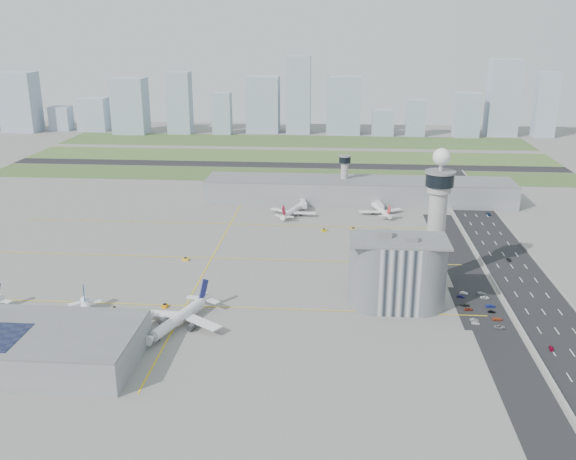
# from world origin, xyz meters

# --- Properties ---
(ground) EXTENTS (1000.00, 1000.00, 0.00)m
(ground) POSITION_xyz_m (0.00, 0.00, 0.00)
(ground) COLOR gray
(grass_strip_0) EXTENTS (480.00, 50.00, 0.08)m
(grass_strip_0) POSITION_xyz_m (-20.00, 225.00, 0.04)
(grass_strip_0) COLOR #49652F
(grass_strip_0) RESTS_ON ground
(grass_strip_1) EXTENTS (480.00, 60.00, 0.08)m
(grass_strip_1) POSITION_xyz_m (-20.00, 300.00, 0.04)
(grass_strip_1) COLOR #4C6932
(grass_strip_1) RESTS_ON ground
(grass_strip_2) EXTENTS (480.00, 70.00, 0.08)m
(grass_strip_2) POSITION_xyz_m (-20.00, 380.00, 0.04)
(grass_strip_2) COLOR #44602D
(grass_strip_2) RESTS_ON ground
(runway) EXTENTS (480.00, 22.00, 0.10)m
(runway) POSITION_xyz_m (-20.00, 262.00, 0.06)
(runway) COLOR black
(runway) RESTS_ON ground
(highway) EXTENTS (28.00, 500.00, 0.10)m
(highway) POSITION_xyz_m (115.00, 0.00, 0.05)
(highway) COLOR black
(highway) RESTS_ON ground
(barrier_left) EXTENTS (0.60, 500.00, 1.20)m
(barrier_left) POSITION_xyz_m (101.00, 0.00, 0.60)
(barrier_left) COLOR #9E9E99
(barrier_left) RESTS_ON ground
(barrier_right) EXTENTS (0.60, 500.00, 1.20)m
(barrier_right) POSITION_xyz_m (129.00, 0.00, 0.60)
(barrier_right) COLOR #9E9E99
(barrier_right) RESTS_ON ground
(landside_road) EXTENTS (18.00, 260.00, 0.08)m
(landside_road) POSITION_xyz_m (90.00, -10.00, 0.04)
(landside_road) COLOR black
(landside_road) RESTS_ON ground
(parking_lot) EXTENTS (20.00, 44.00, 0.10)m
(parking_lot) POSITION_xyz_m (88.00, -22.00, 0.05)
(parking_lot) COLOR black
(parking_lot) RESTS_ON ground
(taxiway_line_h_0) EXTENTS (260.00, 0.60, 0.01)m
(taxiway_line_h_0) POSITION_xyz_m (-40.00, -30.00, 0.01)
(taxiway_line_h_0) COLOR yellow
(taxiway_line_h_0) RESTS_ON ground
(taxiway_line_h_1) EXTENTS (260.00, 0.60, 0.01)m
(taxiway_line_h_1) POSITION_xyz_m (-40.00, 30.00, 0.01)
(taxiway_line_h_1) COLOR yellow
(taxiway_line_h_1) RESTS_ON ground
(taxiway_line_h_2) EXTENTS (260.00, 0.60, 0.01)m
(taxiway_line_h_2) POSITION_xyz_m (-40.00, 90.00, 0.01)
(taxiway_line_h_2) COLOR yellow
(taxiway_line_h_2) RESTS_ON ground
(taxiway_line_v) EXTENTS (0.60, 260.00, 0.01)m
(taxiway_line_v) POSITION_xyz_m (-40.00, 30.00, 0.01)
(taxiway_line_v) COLOR yellow
(taxiway_line_v) RESTS_ON ground
(control_tower) EXTENTS (14.00, 14.00, 64.50)m
(control_tower) POSITION_xyz_m (72.00, 8.00, 35.04)
(control_tower) COLOR #ADAAA5
(control_tower) RESTS_ON ground
(secondary_tower) EXTENTS (8.60, 8.60, 31.90)m
(secondary_tower) POSITION_xyz_m (30.00, 150.00, 18.80)
(secondary_tower) COLOR #ADAAA5
(secondary_tower) RESTS_ON ground
(admin_building) EXTENTS (42.00, 24.00, 33.50)m
(admin_building) POSITION_xyz_m (51.99, -22.00, 15.30)
(admin_building) COLOR #B2B2B7
(admin_building) RESTS_ON ground
(terminal_pier) EXTENTS (210.00, 32.00, 15.80)m
(terminal_pier) POSITION_xyz_m (40.00, 148.00, 7.90)
(terminal_pier) COLOR gray
(terminal_pier) RESTS_ON ground
(near_terminal) EXTENTS (84.00, 42.00, 13.00)m
(near_terminal) POSITION_xyz_m (-88.07, -82.02, 6.43)
(near_terminal) COLOR gray
(near_terminal) RESTS_ON ground
(airplane_near_b) EXTENTS (47.36, 50.49, 11.26)m
(airplane_near_b) POSITION_xyz_m (-75.50, -53.17, 5.63)
(airplane_near_b) COLOR white
(airplane_near_b) RESTS_ON ground
(airplane_near_c) EXTENTS (52.08, 56.30, 12.87)m
(airplane_near_c) POSITION_xyz_m (-38.21, -49.75, 6.43)
(airplane_near_c) COLOR white
(airplane_near_c) RESTS_ON ground
(airplane_far_a) EXTENTS (40.42, 44.00, 10.20)m
(airplane_far_a) POSITION_xyz_m (-2.77, 113.13, 5.10)
(airplane_far_a) COLOR white
(airplane_far_a) RESTS_ON ground
(airplane_far_b) EXTENTS (37.84, 41.23, 9.57)m
(airplane_far_b) POSITION_xyz_m (53.42, 119.72, 4.79)
(airplane_far_b) COLOR white
(airplane_far_b) RESTS_ON ground
(jet_bridge_near_1) EXTENTS (5.39, 14.31, 5.70)m
(jet_bridge_near_1) POSITION_xyz_m (-83.00, -61.00, 2.85)
(jet_bridge_near_1) COLOR silver
(jet_bridge_near_1) RESTS_ON ground
(jet_bridge_near_2) EXTENTS (5.39, 14.31, 5.70)m
(jet_bridge_near_2) POSITION_xyz_m (-53.00, -61.00, 2.85)
(jet_bridge_near_2) COLOR silver
(jet_bridge_near_2) RESTS_ON ground
(jet_bridge_far_0) EXTENTS (5.39, 14.31, 5.70)m
(jet_bridge_far_0) POSITION_xyz_m (2.00, 132.00, 2.85)
(jet_bridge_far_0) COLOR silver
(jet_bridge_far_0) RESTS_ON ground
(jet_bridge_far_1) EXTENTS (5.39, 14.31, 5.70)m
(jet_bridge_far_1) POSITION_xyz_m (52.00, 132.00, 2.85)
(jet_bridge_far_1) COLOR silver
(jet_bridge_far_1) RESTS_ON ground
(tug_0) EXTENTS (4.45, 4.15, 2.13)m
(tug_0) POSITION_xyz_m (-94.30, -40.65, 1.07)
(tug_0) COLOR yellow
(tug_0) RESTS_ON ground
(tug_1) EXTENTS (3.07, 3.40, 1.63)m
(tug_1) POSITION_xyz_m (-69.92, -36.43, 0.82)
(tug_1) COLOR yellow
(tug_1) RESTS_ON ground
(tug_2) EXTENTS (2.43, 3.26, 1.77)m
(tug_2) POSITION_xyz_m (-48.80, -32.13, 0.88)
(tug_2) COLOR orange
(tug_2) RESTS_ON ground
(tug_3) EXTENTS (3.40, 2.50, 1.86)m
(tug_3) POSITION_xyz_m (-52.95, 25.24, 0.93)
(tug_3) COLOR gold
(tug_3) RESTS_ON ground
(tug_4) EXTENTS (3.51, 3.02, 1.72)m
(tug_4) POSITION_xyz_m (17.97, 79.80, 0.86)
(tug_4) COLOR gold
(tug_4) RESTS_ON ground
(tug_5) EXTENTS (3.75, 4.12, 1.98)m
(tug_5) POSITION_xyz_m (35.26, 82.65, 0.99)
(tug_5) COLOR gold
(tug_5) RESTS_ON ground
(car_lot_0) EXTENTS (3.64, 1.85, 1.19)m
(car_lot_0) POSITION_xyz_m (83.44, -38.37, 0.59)
(car_lot_0) COLOR white
(car_lot_0) RESTS_ON ground
(car_lot_1) EXTENTS (3.71, 1.36, 1.22)m
(car_lot_1) POSITION_xyz_m (83.51, -35.42, 0.61)
(car_lot_1) COLOR gray
(car_lot_1) RESTS_ON ground
(car_lot_2) EXTENTS (4.17, 2.41, 1.09)m
(car_lot_2) POSITION_xyz_m (83.03, -24.87, 0.55)
(car_lot_2) COLOR maroon
(car_lot_2) RESTS_ON ground
(car_lot_3) EXTENTS (4.13, 1.79, 1.18)m
(car_lot_3) POSITION_xyz_m (82.36, -20.66, 0.59)
(car_lot_3) COLOR black
(car_lot_3) RESTS_ON ground
(car_lot_4) EXTENTS (3.55, 1.75, 1.16)m
(car_lot_4) POSITION_xyz_m (82.17, -11.37, 0.58)
(car_lot_4) COLOR navy
(car_lot_4) RESTS_ON ground
(car_lot_5) EXTENTS (3.68, 1.76, 1.16)m
(car_lot_5) POSITION_xyz_m (84.20, -7.44, 0.58)
(car_lot_5) COLOR white
(car_lot_5) RESTS_ON ground
(car_lot_6) EXTENTS (4.93, 2.66, 1.31)m
(car_lot_6) POSITION_xyz_m (92.46, -41.27, 0.66)
(car_lot_6) COLOR gray
(car_lot_6) RESTS_ON ground
(car_lot_7) EXTENTS (4.47, 1.97, 1.28)m
(car_lot_7) POSITION_xyz_m (93.25, -33.88, 0.64)
(car_lot_7) COLOR #AF4723
(car_lot_7) RESTS_ON ground
(car_lot_8) EXTENTS (3.34, 1.67, 1.09)m
(car_lot_8) POSITION_xyz_m (92.52, -26.56, 0.55)
(car_lot_8) COLOR black
(car_lot_8) RESTS_ON ground
(car_lot_9) EXTENTS (4.07, 1.59, 1.32)m
(car_lot_9) POSITION_xyz_m (93.16, -20.97, 0.66)
(car_lot_9) COLOR navy
(car_lot_9) RESTS_ON ground
(car_lot_10) EXTENTS (4.19, 2.03, 1.15)m
(car_lot_10) POSITION_xyz_m (92.71, -11.86, 0.58)
(car_lot_10) COLOR silver
(car_lot_10) RESTS_ON ground
(car_lot_11) EXTENTS (4.17, 1.93, 1.18)m
(car_lot_11) POSITION_xyz_m (92.29, -7.25, 0.59)
(car_lot_11) COLOR #9C9DA5
(car_lot_11) RESTS_ON ground
(car_hw_0) EXTENTS (2.08, 3.95, 1.28)m
(car_hw_0) POSITION_xyz_m (107.87, -58.05, 0.64)
(car_hw_0) COLOR maroon
(car_hw_0) RESTS_ON ground
(car_hw_1) EXTENTS (1.67, 4.06, 1.31)m
(car_hw_1) POSITION_xyz_m (115.39, 38.10, 0.65)
(car_hw_1) COLOR black
(car_hw_1) RESTS_ON ground
(car_hw_2) EXTENTS (2.34, 4.78, 1.31)m
(car_hw_2) POSITION_xyz_m (123.13, 122.07, 0.65)
(car_hw_2) COLOR navy
(car_hw_2) RESTS_ON ground
(car_hw_4) EXTENTS (1.71, 3.65, 1.21)m
(car_hw_4) POSITION_xyz_m (108.32, 182.47, 0.60)
(car_hw_4) COLOR #9EA1A3
(car_hw_4) RESTS_ON ground
(skyline_bldg_1) EXTENTS (37.63, 30.10, 65.60)m
(skyline_bldg_1) POSITION_xyz_m (-331.22, 417.61, 32.80)
(skyline_bldg_1) COLOR #9EADC1
(skyline_bldg_1) RESTS_ON ground
(skyline_bldg_2) EXTENTS (22.81, 18.25, 26.79)m
(skyline_bldg_2) POSITION_xyz_m (-291.25, 430.16, 13.39)
(skyline_bldg_2) COLOR #9EADC1
(skyline_bldg_2) RESTS_ON ground
(skyline_bldg_3) EXTENTS (32.30, 25.84, 36.93)m
(skyline_bldg_3) POSITION_xyz_m (-252.58, 431.35, 18.47)
(skyline_bldg_3) COLOR #9EADC1
(skyline_bldg_3) RESTS_ON ground
(skyline_bldg_4) EXTENTS (35.81, 28.65, 60.36)m
(skyline_bldg_4) POSITION_xyz_m (-204.47, 415.19, 30.18)
(skyline_bldg_4) COLOR #9EADC1
(skyline_bldg_4) RESTS_ON ground
(skyline_bldg_5) EXTENTS (25.49, 20.39, 66.89)m
(skyline_bldg_5) POSITION_xyz_m (-150.11, 419.66, 33.44)
(skyline_bldg_5) COLOR #9EADC1
(skyline_bldg_5) RESTS_ON ground
(skyline_bldg_6) EXTENTS (20.04, 16.03, 45.20)m
(skyline_bldg_6) POSITION_xyz_m (-102.68, 417.90, 22.60)
(skyline_bldg_6) COLOR #9EADC1
(skyline_bldg_6) RESTS_ON ground
(skyline_bldg_7) EXTENTS (35.76, 28.61, 61.22)m
(skyline_bldg_7) POSITION_xyz_m (-59.44, 436.89, 30.61)
(skyline_bldg_7) COLOR #9EADC1
(skyline_bldg_7) RESTS_ON ground
(skyline_bldg_8) EXTENTS (26.33, 21.06, 83.39)m
(skyline_bldg_8) POSITION_xyz_m (-19.42, 431.56, 41.69)
(skyline_bldg_8) COLOR #9EADC1
(skyline_bldg_8) RESTS_ON ground
(skyline_bldg_9) EXTENTS (36.96, 29.57, 62.11)m
(skyline_bldg_9) POSITION_xyz_m (30.27, 432.32, 31.06)
(skyline_bldg_9) COLOR #9EADC1
(skyline_bldg_9) RESTS_ON ground
(skyline_bldg_10) EXTENTS (23.01, 18.41, 27.75)m
(skyline_bldg_10) POSITION_xyz_m (73.27, 423.68, 13.87)
(skyline_bldg_10) COLOR #9EADC1
(skyline_bldg_10) RESTS_ON ground
(skyline_bldg_11) EXTENTS (20.22, 16.18, 38.97)m
(skyline_bldg_11) POSITION_xyz_m (108.28, 423.34, 19.48)
(skyline_bldg_11) COLOR #9EADC1
(skyline_bldg_11) RESTS_ON ground
(skyline_bldg_12) EXTENTS (26.14, 20.92, 46.89)m
(skyline_bldg_12) POSITION_xyz_m (162.17, 421.29, 23.44)
(skyline_bldg_12) COLOR #9EADC1
(skyline_bldg_12) RESTS_ON ground
(skyline_bldg_13) EXTENTS (32.26, 25.81, 81.20)m
(skyline_bldg_13) POSITION_xyz_m (201.27, 433.27, 40.60)
(skyline_bldg_13) COLOR #9EADC1
(skyline_bldg_13) RESTS_ON ground
(skyline_bldg_14) EXTENTS (21.59, 17.28, 68.75)m
(skyline_bldg_14) POSITION_xyz_m (244.74, 426.38, 34.37)
(skyline_bldg_14) COLOR #9EADC1
(skyline_bldg_14) RESTS_ON ground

